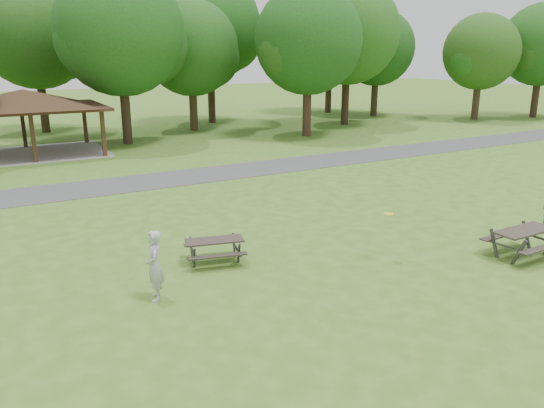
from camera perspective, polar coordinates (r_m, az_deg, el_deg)
The scene contains 17 objects.
ground at distance 13.19m, azimuth 4.85°, elevation -10.29°, with size 160.00×160.00×0.00m, color #406B1E.
asphalt_path at distance 25.32m, azimuth -13.23°, elevation 2.38°, with size 120.00×3.20×0.02m, color #404143.
pavilion at distance 33.93m, azimuth -25.13°, elevation 9.95°, with size 8.60×7.01×3.76m.
tree_row_e at distance 35.84m, azimuth -15.89°, elevation 17.06°, with size 8.40×8.00×11.02m.
tree_row_f at distance 41.00m, azimuth -8.60°, elevation 15.97°, with size 7.35×7.00×9.55m.
tree_row_g at distance 37.96m, azimuth 4.00°, elevation 16.84°, with size 7.77×7.40×10.25m.
tree_row_h at distance 44.30m, azimuth 8.23°, elevation 17.53°, with size 8.61×8.20×11.37m.
tree_row_i at distance 50.76m, azimuth 11.26°, elevation 15.94°, with size 7.14×6.80×9.52m.
tree_row_j at distance 50.45m, azimuth 21.59°, elevation 14.75°, with size 6.72×6.40×8.96m.
tree_deep_b at distance 43.01m, azimuth -24.00°, elevation 16.22°, with size 8.40×8.00×11.13m.
tree_deep_c at distance 45.41m, azimuth -6.63°, elevation 18.07°, with size 8.82×8.40×11.90m.
tree_deep_d at distance 53.11m, azimuth 6.33°, elevation 17.34°, with size 8.40×8.00×11.27m.
tree_flank_right at distance 54.35m, azimuth 27.08°, elevation 14.79°, with size 7.56×7.20×9.97m.
picnic_table_middle at distance 15.26m, azimuth -6.19°, elevation -4.41°, with size 1.91×1.67×0.71m.
picnic_table_far at distance 17.26m, azimuth 25.47°, elevation -3.12°, with size 1.99×1.62×0.85m.
frisbee_in_flight at distance 15.40m, azimuth 12.41°, elevation -1.05°, with size 0.34×0.34×0.02m.
frisbee_thrower at distance 13.16m, azimuth -12.52°, elevation -6.49°, with size 0.64×0.42×1.76m, color #ADADAF.
Camera 1 is at (-6.74, -9.70, 5.87)m, focal length 35.00 mm.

